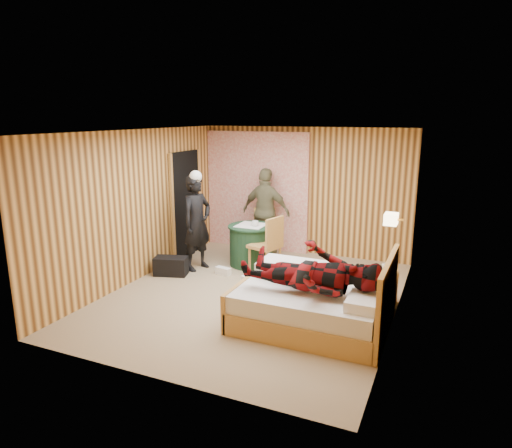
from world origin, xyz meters
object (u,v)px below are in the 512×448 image
at_px(wall_lamp, 391,219).
at_px(duffel_bag, 171,266).
at_px(woman_standing, 197,223).
at_px(man_at_table, 266,212).
at_px(nightstand, 383,289).
at_px(round_table, 251,245).
at_px(bed, 314,303).
at_px(chair_near, 269,241).
at_px(man_on_bed, 312,262).
at_px(chair_far, 264,228).

bearing_deg(wall_lamp, duffel_bag, -177.38).
distance_m(woman_standing, man_at_table, 1.53).
distance_m(wall_lamp, duffel_bag, 3.80).
height_order(nightstand, round_table, round_table).
xyz_separation_m(wall_lamp, bed, (-0.80, -1.02, -1.00)).
distance_m(round_table, man_at_table, 0.86).
xyz_separation_m(nightstand, round_table, (-2.52, 0.97, 0.12)).
xyz_separation_m(nightstand, chair_near, (-2.02, 0.60, 0.34)).
relative_size(round_table, man_at_table, 0.50).
distance_m(nightstand, man_on_bed, 1.55).
bearing_deg(round_table, wall_lamp, -19.32).
height_order(duffel_bag, man_on_bed, man_on_bed).
bearing_deg(chair_near, bed, 54.93).
bearing_deg(man_at_table, duffel_bag, 64.60).
bearing_deg(duffel_bag, bed, -33.28).
xyz_separation_m(nightstand, man_at_table, (-2.52, 1.69, 0.60)).
bearing_deg(woman_standing, bed, -101.72).
distance_m(chair_far, duffel_bag, 2.06).
bearing_deg(man_at_table, nightstand, 151.54).
relative_size(nightstand, duffel_bag, 0.94).
bearing_deg(nightstand, woman_standing, 173.55).
bearing_deg(woman_standing, chair_far, -15.42).
distance_m(chair_near, duffel_bag, 1.76).
bearing_deg(wall_lamp, man_on_bed, -121.79).
height_order(nightstand, woman_standing, woman_standing).
xyz_separation_m(man_at_table, man_on_bed, (1.79, -2.87, 0.08)).
xyz_separation_m(bed, chair_far, (-1.80, 2.60, 0.24)).
distance_m(man_at_table, man_on_bed, 3.38).
distance_m(woman_standing, man_on_bed, 3.02).
distance_m(wall_lamp, man_on_bed, 1.51).
relative_size(wall_lamp, chair_far, 0.28).
bearing_deg(chair_near, nightstand, 89.08).
bearing_deg(woman_standing, man_at_table, -15.41).
height_order(woman_standing, man_on_bed, man_on_bed).
distance_m(chair_near, woman_standing, 1.33).
distance_m(wall_lamp, chair_far, 3.13).
bearing_deg(man_on_bed, nightstand, 58.27).
height_order(chair_far, chair_near, chair_near).
relative_size(nightstand, woman_standing, 0.31).
xyz_separation_m(chair_near, woman_standing, (-1.29, -0.23, 0.25)).
distance_m(chair_far, woman_standing, 1.51).
height_order(chair_near, man_on_bed, man_on_bed).
xyz_separation_m(round_table, man_on_bed, (1.79, -2.15, 0.56)).
relative_size(duffel_bag, woman_standing, 0.33).
height_order(wall_lamp, man_on_bed, man_on_bed).
bearing_deg(duffel_bag, woman_standing, 44.05).
height_order(bed, chair_far, bed).
distance_m(nightstand, round_table, 2.71).
xyz_separation_m(chair_far, man_on_bed, (1.82, -2.82, 0.41)).
bearing_deg(man_at_table, man_on_bed, 127.32).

